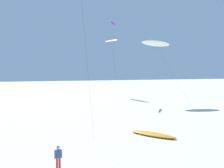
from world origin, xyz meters
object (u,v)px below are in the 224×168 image
(flying_kite_1, at_px, (113,23))
(grounded_kite_1, at_px, (153,134))
(flying_kite_3, at_px, (111,41))
(flying_kite_4, at_px, (156,43))
(person_foreground_walker, at_px, (58,157))

(flying_kite_1, distance_m, grounded_kite_1, 39.34)
(flying_kite_3, height_order, flying_kite_4, flying_kite_3)
(flying_kite_1, distance_m, flying_kite_3, 9.70)
(grounded_kite_1, height_order, person_foreground_walker, person_foreground_walker)
(flying_kite_1, distance_m, person_foreground_walker, 46.78)
(person_foreground_walker, bearing_deg, flying_kite_1, 65.59)
(flying_kite_1, relative_size, flying_kite_3, 1.22)
(flying_kite_1, bearing_deg, grounded_kite_1, -103.44)
(flying_kite_3, height_order, person_foreground_walker, flying_kite_3)
(flying_kite_3, distance_m, person_foreground_walker, 54.54)
(flying_kite_3, relative_size, flying_kite_4, 1.15)
(flying_kite_1, relative_size, grounded_kite_1, 3.85)
(flying_kite_4, relative_size, grounded_kite_1, 2.74)
(flying_kite_4, bearing_deg, flying_kite_1, 127.58)
(flying_kite_3, distance_m, grounded_kite_1, 46.71)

